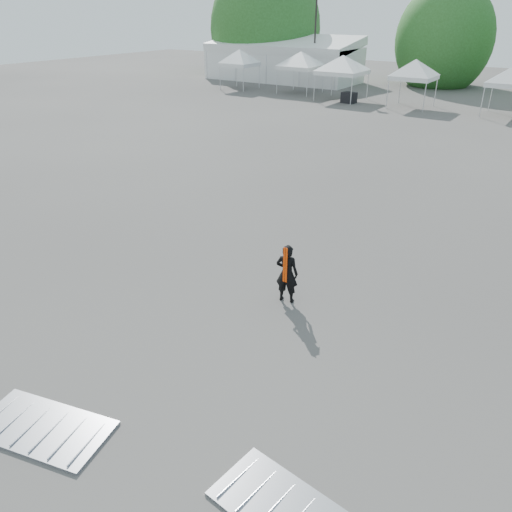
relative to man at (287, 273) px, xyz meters
The scene contains 13 objects.
ground 1.30m from the man, 77.13° to the left, with size 120.00×120.00×0.00m, color #474442.
marquee 42.10m from the man, 121.14° to the left, with size 15.00×6.25×4.23m.
light_pole_west 39.59m from the man, 116.90° to the left, with size 0.60×0.25×10.30m.
tree_far_w 46.91m from the man, 123.44° to the left, with size 4.80×4.80×7.30m.
tree_mid_w 41.87m from the man, 100.72° to the left, with size 4.16×4.16×6.33m.
tent_a 36.37m from the man, 127.17° to the left, with size 3.84×3.84×3.88m.
tent_b 34.12m from the man, 118.63° to the left, with size 4.37×4.37×3.88m.
tent_c 30.96m from the man, 112.58° to the left, with size 4.70×4.70×3.88m.
tent_d 29.13m from the man, 102.30° to the left, with size 4.07×4.07×3.88m.
man is the anchor object (origin of this frame).
barrier_left 6.25m from the man, 102.60° to the right, with size 2.59×1.70×0.08m.
barrier_mid 5.96m from the man, 59.22° to the right, with size 2.39×1.40×0.07m.
crate_west 29.59m from the man, 111.25° to the left, with size 1.02×0.80×0.80m, color black.
Camera 1 is at (5.09, -10.37, 6.61)m, focal length 35.00 mm.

